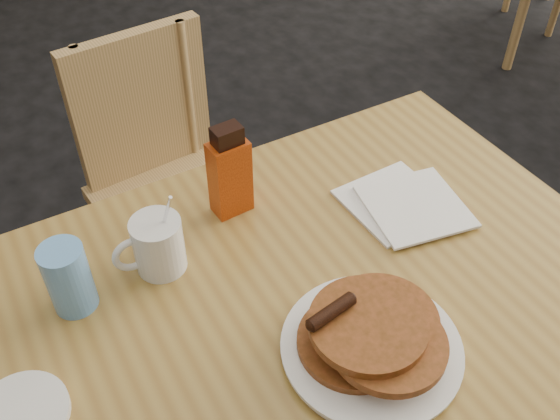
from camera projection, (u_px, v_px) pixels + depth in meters
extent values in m
cube|color=olive|center=(293.00, 305.00, 1.02)|extent=(1.16, 0.78, 0.04)
cube|color=tan|center=(293.00, 310.00, 1.03)|extent=(1.20, 0.82, 0.02)
cylinder|color=tan|center=(397.00, 243.00, 1.64)|extent=(0.04, 0.04, 0.71)
cube|color=tan|center=(174.00, 205.00, 1.69)|extent=(0.41, 0.41, 0.04)
cube|color=tan|center=(141.00, 105.00, 1.64)|extent=(0.38, 0.08, 0.41)
cylinder|color=tan|center=(151.00, 313.00, 1.68)|extent=(0.04, 0.04, 0.38)
cylinder|color=tan|center=(209.00, 209.00, 1.98)|extent=(0.04, 0.04, 0.38)
cylinder|color=silver|center=(371.00, 349.00, 0.93)|extent=(0.26, 0.26, 0.02)
cylinder|color=silver|center=(371.00, 346.00, 0.92)|extent=(0.27, 0.27, 0.01)
cylinder|color=brown|center=(354.00, 342.00, 0.92)|extent=(0.17, 0.17, 0.01)
cylinder|color=brown|center=(381.00, 320.00, 0.93)|extent=(0.17, 0.17, 0.01)
cylinder|color=brown|center=(388.00, 343.00, 0.88)|extent=(0.17, 0.17, 0.01)
cylinder|color=brown|center=(368.00, 324.00, 0.89)|extent=(0.17, 0.17, 0.01)
cylinder|color=black|center=(331.00, 312.00, 0.88)|extent=(0.08, 0.03, 0.02)
cylinder|color=silver|center=(159.00, 245.00, 1.03)|extent=(0.08, 0.08, 0.10)
torus|color=silver|center=(133.00, 254.00, 1.01)|extent=(0.07, 0.01, 0.07)
cylinder|color=black|center=(155.00, 227.00, 1.00)|extent=(0.07, 0.07, 0.01)
cylinder|color=silver|center=(163.00, 227.00, 1.01)|extent=(0.04, 0.04, 0.15)
cube|color=maroon|center=(230.00, 178.00, 1.11)|extent=(0.07, 0.05, 0.15)
cube|color=black|center=(227.00, 136.00, 1.05)|extent=(0.05, 0.04, 0.03)
cube|color=white|center=(395.00, 202.00, 1.17)|extent=(0.18, 0.18, 0.01)
cube|color=white|center=(415.00, 206.00, 1.15)|extent=(0.20, 0.20, 0.01)
cylinder|color=#5C97D9|center=(68.00, 278.00, 0.96)|extent=(0.09, 0.09, 0.12)
cylinder|color=silver|center=(21.00, 415.00, 0.85)|extent=(0.14, 0.14, 0.01)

